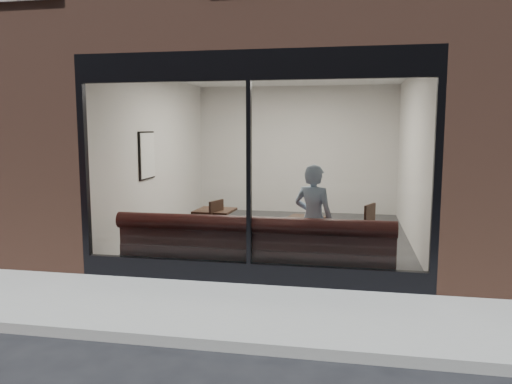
% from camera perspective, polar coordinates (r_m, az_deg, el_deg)
% --- Properties ---
extents(ground, '(120.00, 120.00, 0.00)m').
position_cam_1_polar(ground, '(5.26, -5.46, -17.17)').
color(ground, black).
rests_on(ground, ground).
extents(sidewalk_near, '(40.00, 2.00, 0.01)m').
position_cam_1_polar(sidewalk_near, '(6.15, -2.79, -13.34)').
color(sidewalk_near, gray).
rests_on(sidewalk_near, ground).
extents(kerb_near, '(40.00, 0.10, 0.12)m').
position_cam_1_polar(kerb_near, '(5.20, -5.63, -16.79)').
color(kerb_near, gray).
rests_on(kerb_near, ground).
extents(host_building_pier_left, '(2.50, 12.00, 3.20)m').
position_cam_1_polar(host_building_pier_left, '(13.60, -11.35, 4.87)').
color(host_building_pier_left, brown).
rests_on(host_building_pier_left, ground).
extents(host_building_pier_right, '(2.50, 12.00, 3.20)m').
position_cam_1_polar(host_building_pier_right, '(12.83, 21.57, 4.34)').
color(host_building_pier_right, brown).
rests_on(host_building_pier_right, ground).
extents(host_building_backfill, '(5.00, 6.00, 3.20)m').
position_cam_1_polar(host_building_backfill, '(15.66, 5.81, 5.30)').
color(host_building_backfill, brown).
rests_on(host_building_backfill, ground).
extents(cafe_floor, '(6.00, 6.00, 0.00)m').
position_cam_1_polar(cafe_floor, '(9.92, 2.65, -5.15)').
color(cafe_floor, '#2D2D30').
rests_on(cafe_floor, ground).
extents(cafe_ceiling, '(6.00, 6.00, 0.00)m').
position_cam_1_polar(cafe_ceiling, '(9.73, 2.76, 13.38)').
color(cafe_ceiling, white).
rests_on(cafe_ceiling, host_building_upper).
extents(cafe_wall_back, '(5.00, 0.00, 5.00)m').
position_cam_1_polar(cafe_wall_back, '(12.66, 4.62, 4.80)').
color(cafe_wall_back, silver).
rests_on(cafe_wall_back, ground).
extents(cafe_wall_left, '(0.00, 6.00, 6.00)m').
position_cam_1_polar(cafe_wall_left, '(10.35, -11.11, 4.08)').
color(cafe_wall_left, silver).
rests_on(cafe_wall_left, ground).
extents(cafe_wall_right, '(0.00, 6.00, 6.00)m').
position_cam_1_polar(cafe_wall_right, '(9.67, 17.50, 3.64)').
color(cafe_wall_right, silver).
rests_on(cafe_wall_right, ground).
extents(storefront_kick, '(5.00, 0.10, 0.30)m').
position_cam_1_polar(storefront_kick, '(7.08, -0.78, -9.28)').
color(storefront_kick, black).
rests_on(storefront_kick, ground).
extents(storefront_header, '(5.00, 0.10, 0.40)m').
position_cam_1_polar(storefront_header, '(6.82, -0.83, 14.29)').
color(storefront_header, black).
rests_on(storefront_header, host_building_upper).
extents(storefront_mullion, '(0.06, 0.10, 2.50)m').
position_cam_1_polar(storefront_mullion, '(6.81, -0.80, 2.08)').
color(storefront_mullion, black).
rests_on(storefront_mullion, storefront_kick).
extents(storefront_glass, '(4.80, 0.00, 4.80)m').
position_cam_1_polar(storefront_glass, '(6.78, -0.86, 2.05)').
color(storefront_glass, white).
rests_on(storefront_glass, storefront_kick).
extents(banquette, '(4.00, 0.55, 0.45)m').
position_cam_1_polar(banquette, '(7.43, -0.16, -7.85)').
color(banquette, '#361313').
rests_on(banquette, cafe_floor).
extents(person, '(0.70, 0.57, 1.65)m').
position_cam_1_polar(person, '(7.44, 6.57, -3.16)').
color(person, '#A5C1E0').
rests_on(person, cafe_floor).
extents(cafe_table_left, '(0.67, 0.67, 0.04)m').
position_cam_1_polar(cafe_table_left, '(8.70, -4.74, -2.14)').
color(cafe_table_left, black).
rests_on(cafe_table_left, cafe_floor).
extents(cafe_table_right, '(0.66, 0.66, 0.04)m').
position_cam_1_polar(cafe_table_right, '(7.97, 5.62, -3.03)').
color(cafe_table_right, black).
rests_on(cafe_table_right, cafe_floor).
extents(cafe_chair_left, '(0.49, 0.49, 0.04)m').
position_cam_1_polar(cafe_chair_left, '(8.71, -5.55, -5.49)').
color(cafe_chair_left, black).
rests_on(cafe_chair_left, cafe_floor).
extents(cafe_chair_right, '(0.52, 0.52, 0.04)m').
position_cam_1_polar(cafe_chair_right, '(8.44, 11.56, -6.03)').
color(cafe_chair_right, black).
rests_on(cafe_chair_right, cafe_floor).
extents(wall_poster, '(0.02, 0.64, 0.85)m').
position_cam_1_polar(wall_poster, '(9.74, -12.29, 4.11)').
color(wall_poster, white).
rests_on(wall_poster, cafe_wall_left).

